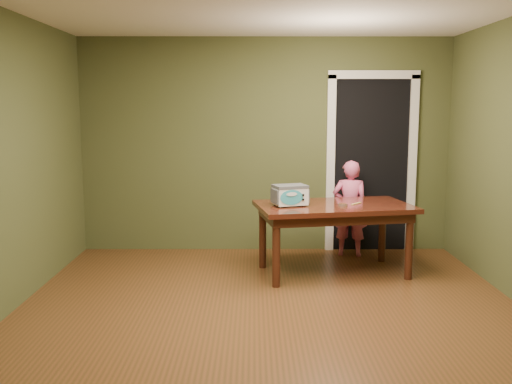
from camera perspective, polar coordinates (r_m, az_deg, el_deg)
The scene contains 8 objects.
floor at distance 4.81m, azimuth 1.51°, elevation -13.06°, with size 5.00×5.00×0.00m, color brown.
room_shell at distance 4.48m, azimuth 1.59°, elevation 7.70°, with size 4.52×5.02×2.61m.
doorway at distance 7.43m, azimuth 10.96°, elevation 2.85°, with size 1.10×0.66×2.25m.
dining_table at distance 6.09m, azimuth 7.79°, elevation -2.16°, with size 1.73×1.17×0.75m.
toy_oven at distance 5.93m, azimuth 3.41°, elevation -0.25°, with size 0.40×0.33×0.22m.
baking_pan at distance 6.00m, azimuth 8.68°, elevation -1.25°, with size 0.10×0.10×0.02m.
spatula at distance 6.15m, azimuth 10.01°, elevation -1.13°, with size 0.18×0.03×0.01m, color #D0B65A.
child at distance 6.88m, azimuth 9.37°, elevation -1.61°, with size 0.42×0.27×1.15m, color #E35D8E.
Camera 1 is at (-0.14, -4.47, 1.77)m, focal length 40.00 mm.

